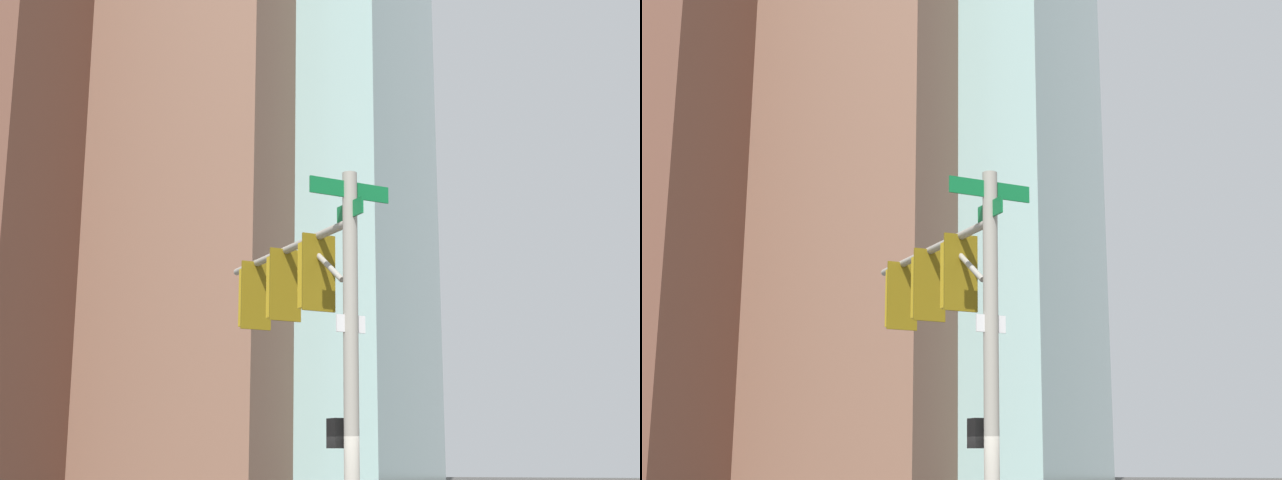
# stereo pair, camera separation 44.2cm
# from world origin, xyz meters

# --- Properties ---
(signal_pole_assembly) EXTENTS (3.24, 3.52, 6.18)m
(signal_pole_assembly) POSITION_xyz_m (1.16, -1.14, 4.31)
(signal_pole_assembly) COLOR #9E998C
(signal_pole_assembly) RESTS_ON ground_plane
(building_brick_midblock) EXTENTS (23.43, 15.34, 39.74)m
(building_brick_midblock) POSITION_xyz_m (22.09, -34.95, 19.87)
(building_brick_midblock) COLOR #845B47
(building_brick_midblock) RESTS_ON ground_plane
(building_brick_farside) EXTENTS (17.17, 14.83, 48.21)m
(building_brick_farside) POSITION_xyz_m (24.26, -59.27, 24.11)
(building_brick_farside) COLOR #845B47
(building_brick_farside) RESTS_ON ground_plane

